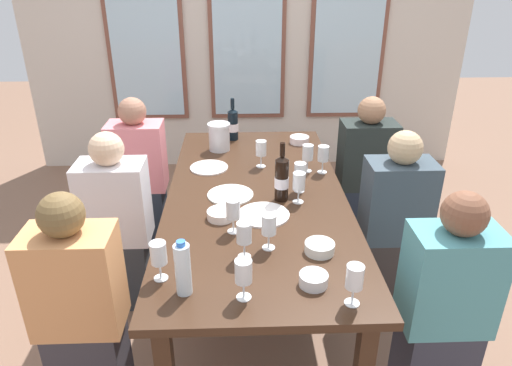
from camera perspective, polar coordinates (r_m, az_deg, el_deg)
ground_plane at (r=3.05m, az=0.03°, el=-13.89°), size 12.00×12.00×0.00m
back_wall_with_windows at (r=4.59m, az=-1.09°, el=19.46°), size 4.20×0.10×2.90m
dining_table at (r=2.67m, az=0.04°, el=-2.76°), size 1.00×2.11×0.74m
white_plate_0 at (r=2.43m, az=0.93°, el=-3.88°), size 0.27×0.27×0.01m
white_plate_1 at (r=2.63m, az=-3.15°, el=-1.44°), size 0.26×0.26×0.01m
white_plate_2 at (r=2.98m, az=-5.75°, el=1.88°), size 0.24×0.24×0.01m
metal_pitcher at (r=3.24m, az=-4.51°, el=5.65°), size 0.16×0.16×0.19m
wine_bottle_0 at (r=3.43m, az=-2.83°, el=7.18°), size 0.08×0.08×0.31m
wine_bottle_1 at (r=2.53m, az=3.15°, el=0.60°), size 0.08×0.08×0.33m
tasting_bowl_0 at (r=3.40m, az=5.32°, el=5.27°), size 0.14×0.14×0.05m
tasting_bowl_1 at (r=2.40m, az=-4.27°, el=-3.85°), size 0.14×0.14×0.04m
tasting_bowl_2 at (r=1.95m, az=7.02°, el=-11.61°), size 0.12×0.12×0.05m
tasting_bowl_3 at (r=2.15m, az=7.76°, el=-7.81°), size 0.14×0.14×0.05m
water_bottle at (r=1.87m, az=-8.90°, el=-10.30°), size 0.06×0.06×0.24m
wine_glass_0 at (r=2.51m, az=5.26°, el=0.12°), size 0.07×0.07×0.17m
wine_glass_1 at (r=2.11m, az=1.58°, el=-5.27°), size 0.07×0.07×0.17m
wine_glass_2 at (r=1.82m, az=11.94°, el=-11.23°), size 0.07×0.07×0.17m
wine_glass_3 at (r=2.04m, az=-1.46°, el=-6.19°), size 0.07×0.07×0.17m
wine_glass_4 at (r=2.23m, az=-2.82°, el=-3.37°), size 0.07×0.07×0.17m
wine_glass_5 at (r=2.64m, az=5.39°, el=1.29°), size 0.07×0.07×0.17m
wine_glass_6 at (r=2.90m, az=8.20°, el=3.42°), size 0.07×0.07×0.17m
wine_glass_7 at (r=1.96m, az=-11.79°, el=-8.58°), size 0.07×0.07×0.17m
wine_glass_8 at (r=2.90m, az=6.32°, el=3.56°), size 0.07×0.07×0.17m
wine_glass_9 at (r=2.95m, az=0.62°, el=4.11°), size 0.07×0.07×0.17m
wine_glass_10 at (r=1.82m, az=-1.54°, el=-10.93°), size 0.07×0.07×0.17m
seated_person_0 at (r=2.29m, az=-20.58°, el=-14.37°), size 0.38×0.24×1.11m
seated_person_1 at (r=2.32m, az=21.90°, el=-14.10°), size 0.38×0.24×1.11m
seated_person_2 at (r=3.46m, az=-13.97°, el=0.68°), size 0.38×0.24×1.11m
seated_person_3 at (r=3.46m, az=13.09°, el=0.83°), size 0.38×0.24×1.11m
seated_person_4 at (r=2.86m, az=-16.49°, el=-5.17°), size 0.38×0.24×1.11m
seated_person_5 at (r=2.88m, az=16.45°, el=-4.98°), size 0.38×0.24×1.11m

